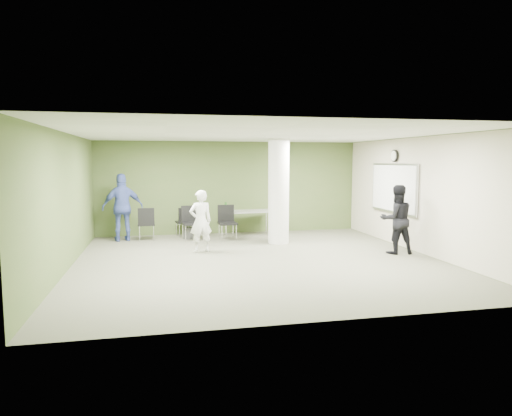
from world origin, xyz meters
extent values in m
plane|color=#5A5B48|center=(0.00, 0.00, 0.00)|extent=(8.00, 8.00, 0.00)
plane|color=white|center=(0.00, 0.00, 2.80)|extent=(8.00, 8.00, 0.00)
cube|color=#445B2A|center=(0.00, 4.00, 1.40)|extent=(8.00, 2.80, 0.02)
cube|color=#445B2A|center=(-4.00, 0.00, 1.40)|extent=(0.02, 8.00, 2.80)
cube|color=beige|center=(4.00, 0.00, 1.40)|extent=(0.02, 8.00, 2.80)
cylinder|color=silver|center=(1.00, 2.00, 1.40)|extent=(0.56, 0.56, 2.80)
cube|color=silver|center=(3.93, 1.20, 1.50)|extent=(0.04, 2.30, 1.30)
cube|color=white|center=(3.91, 1.20, 1.50)|extent=(0.02, 2.20, 1.20)
cylinder|color=black|center=(3.93, 1.20, 2.35)|extent=(0.05, 0.32, 0.32)
cylinder|color=white|center=(3.90, 1.20, 2.35)|extent=(0.02, 0.26, 0.26)
cube|color=gray|center=(0.39, 3.35, 0.73)|extent=(1.63, 0.84, 0.04)
cylinder|color=silver|center=(-0.29, 3.00, 0.35)|extent=(0.04, 0.04, 0.71)
cylinder|color=silver|center=(1.12, 3.14, 0.35)|extent=(0.04, 0.04, 0.71)
cylinder|color=silver|center=(-0.34, 3.55, 0.35)|extent=(0.04, 0.04, 0.71)
cylinder|color=silver|center=(1.06, 3.69, 0.35)|extent=(0.04, 0.04, 0.71)
cylinder|color=#26571D|center=(-0.21, 3.51, 0.87)|extent=(0.07, 0.07, 0.25)
cylinder|color=#B2B2B7|center=(-0.04, 3.26, 0.84)|extent=(0.06, 0.06, 0.18)
cylinder|color=#4C4C4C|center=(-1.35, 3.18, 0.16)|extent=(0.29, 0.29, 0.33)
cube|color=black|center=(-2.51, 3.18, 0.45)|extent=(0.47, 0.47, 0.05)
cube|color=black|center=(-2.50, 2.97, 0.70)|extent=(0.44, 0.05, 0.45)
cylinder|color=silver|center=(-2.32, 3.38, 0.22)|extent=(0.02, 0.02, 0.43)
cylinder|color=silver|center=(-2.70, 3.37, 0.22)|extent=(0.02, 0.02, 0.43)
cylinder|color=silver|center=(-2.31, 2.99, 0.22)|extent=(0.02, 0.02, 0.43)
cylinder|color=silver|center=(-2.69, 2.99, 0.22)|extent=(0.02, 0.02, 0.43)
cube|color=black|center=(-1.44, 3.65, 0.42)|extent=(0.51, 0.51, 0.05)
cube|color=black|center=(-1.40, 3.46, 0.66)|extent=(0.41, 0.12, 0.42)
cylinder|color=silver|center=(-1.31, 3.86, 0.20)|extent=(0.02, 0.02, 0.40)
cylinder|color=silver|center=(-1.65, 3.79, 0.20)|extent=(0.02, 0.02, 0.40)
cylinder|color=silver|center=(-1.23, 3.51, 0.20)|extent=(0.02, 0.02, 0.40)
cylinder|color=silver|center=(-1.58, 3.44, 0.20)|extent=(0.02, 0.02, 0.40)
cube|color=black|center=(-1.29, 2.91, 0.47)|extent=(0.54, 0.54, 0.05)
cube|color=black|center=(-1.32, 3.13, 0.73)|extent=(0.46, 0.10, 0.47)
cylinder|color=silver|center=(-1.45, 2.69, 0.22)|extent=(0.02, 0.02, 0.45)
cylinder|color=silver|center=(-1.06, 2.75, 0.22)|extent=(0.02, 0.02, 0.45)
cylinder|color=silver|center=(-1.51, 3.08, 0.22)|extent=(0.02, 0.02, 0.45)
cylinder|color=silver|center=(-1.12, 3.14, 0.22)|extent=(0.02, 0.02, 0.45)
cube|color=black|center=(-0.29, 2.69, 0.48)|extent=(0.52, 0.52, 0.05)
cube|color=black|center=(-0.30, 2.91, 0.74)|extent=(0.47, 0.07, 0.48)
cylinder|color=silver|center=(-0.48, 2.48, 0.23)|extent=(0.02, 0.02, 0.46)
cylinder|color=silver|center=(-0.07, 2.50, 0.23)|extent=(0.02, 0.02, 0.46)
cylinder|color=silver|center=(-0.50, 2.88, 0.23)|extent=(0.02, 0.02, 0.46)
cylinder|color=silver|center=(-0.10, 2.90, 0.23)|extent=(0.02, 0.02, 0.46)
imported|color=white|center=(-1.17, 1.22, 0.76)|extent=(0.61, 0.47, 1.52)
imported|color=black|center=(3.40, 0.05, 0.83)|extent=(0.86, 0.70, 1.65)
imported|color=#3E519C|center=(-3.13, 3.20, 0.94)|extent=(1.16, 0.65, 1.87)
camera|label=1|loc=(-2.16, -9.81, 2.24)|focal=32.00mm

